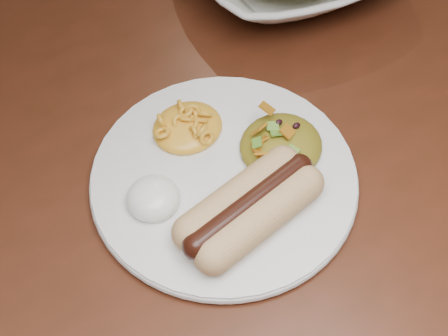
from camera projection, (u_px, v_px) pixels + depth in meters
table at (105, 182)px, 0.74m from camera, size 1.60×0.90×0.75m
plate at (224, 178)px, 0.62m from camera, size 0.34×0.34×0.01m
hotdog at (250, 207)px, 0.57m from camera, size 0.13×0.08×0.03m
mac_and_cheese at (187, 121)px, 0.63m from camera, size 0.08×0.07×0.03m
sour_cream at (152, 194)px, 0.58m from camera, size 0.05×0.05×0.03m
taco_salad at (282, 141)px, 0.62m from camera, size 0.09×0.08×0.04m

